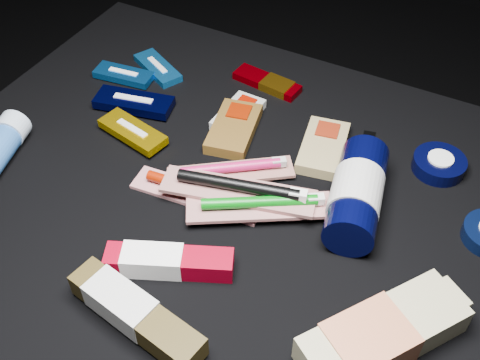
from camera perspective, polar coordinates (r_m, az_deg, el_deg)
The scene contains 20 objects.
ground at distance 1.25m, azimuth -0.84°, elevation -13.60°, with size 3.00×3.00×0.00m, color black.
cloth_table at distance 1.08m, azimuth -0.96°, elevation -8.21°, with size 0.98×0.78×0.40m, color black.
luna_bar_0 at distance 1.17m, azimuth -7.81°, elevation 10.49°, with size 0.12×0.09×0.01m.
luna_bar_1 at distance 1.16m, azimuth -10.96°, elevation 9.77°, with size 0.12×0.06×0.01m.
luna_bar_2 at distance 1.09m, azimuth -10.03°, elevation 7.27°, with size 0.15×0.08×0.02m.
luna_bar_3 at distance 1.02m, azimuth -10.14°, elevation 4.54°, with size 0.13×0.07×0.02m.
clif_bar_0 at distance 1.02m, azimuth -0.51°, elevation 5.09°, with size 0.09×0.14×0.02m.
clif_bar_1 at distance 1.05m, azimuth -0.05°, elevation 6.36°, with size 0.06×0.11×0.02m.
clif_bar_2 at distance 1.00m, azimuth 7.95°, elevation 3.27°, with size 0.09×0.14×0.02m.
power_bar at distance 1.12m, azimuth 2.89°, elevation 9.12°, with size 0.13×0.05×0.02m.
lotion_bottle at distance 0.89m, azimuth 11.03°, elevation -1.23°, with size 0.11×0.24×0.08m.
cream_tin_upper at distance 1.01m, azimuth 18.35°, elevation 1.45°, with size 0.08×0.08×0.03m.
bodywash_bottle at distance 0.77m, azimuth 13.15°, elevation -14.20°, with size 0.18×0.22×0.05m.
deodorant_stick at distance 1.04m, azimuth -21.79°, elevation 2.98°, with size 0.08×0.13×0.05m.
toothbrush_pack_0 at distance 0.92m, azimuth -3.97°, elevation -1.25°, with size 0.21×0.07×0.02m.
toothbrush_pack_1 at distance 0.94m, azimuth -0.70°, elevation 0.96°, with size 0.19×0.15×0.02m.
toothbrush_pack_2 at distance 0.88m, azimuth 2.05°, elevation -2.38°, with size 0.21×0.15×0.02m.
toothbrush_pack_3 at distance 0.89m, azimuth 0.03°, elevation -0.84°, with size 0.24×0.11×0.03m.
toothpaste_carton_red at distance 0.83m, azimuth -7.27°, elevation -7.69°, with size 0.17×0.11×0.03m.
toothpaste_carton_green at distance 0.78m, azimuth -10.29°, elevation -12.10°, with size 0.20×0.08×0.04m.
Camera 1 is at (0.31, -0.56, 1.08)m, focal length 45.00 mm.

